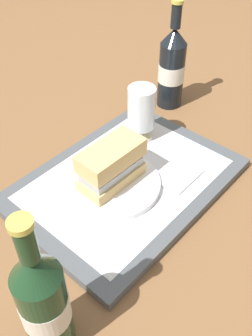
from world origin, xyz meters
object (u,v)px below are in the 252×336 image
(beer_bottle, at_px, (172,67))
(second_bottle, at_px, (44,303))
(beer_glass, at_px, (141,111))
(sandwich, at_px, (113,164))
(plate, at_px, (112,183))

(beer_bottle, height_order, second_bottle, same)
(second_bottle, bearing_deg, beer_glass, 24.37)
(beer_glass, bearing_deg, second_bottle, -155.63)
(sandwich, bearing_deg, second_bottle, -152.51)
(plate, bearing_deg, beer_glass, 20.58)
(beer_glass, relative_size, beer_bottle, 0.47)
(second_bottle, bearing_deg, sandwich, 26.21)
(plate, xyz_separation_m, beer_glass, (0.16, 0.06, 0.06))
(beer_glass, height_order, beer_bottle, beer_bottle)
(plate, distance_m, second_bottle, 0.31)
(plate, bearing_deg, beer_bottle, 18.29)
(plate, xyz_separation_m, beer_bottle, (0.34, 0.11, 0.08))
(beer_bottle, bearing_deg, plate, -161.71)
(beer_bottle, xyz_separation_m, second_bottle, (-0.61, -0.25, 0.00))
(second_bottle, bearing_deg, beer_bottle, 22.05)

